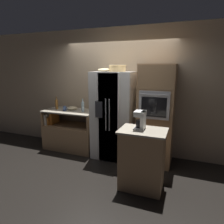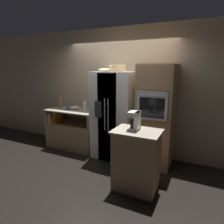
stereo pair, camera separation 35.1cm
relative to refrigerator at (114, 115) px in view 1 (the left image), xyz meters
name	(u,v)px [view 1 (the left image)]	position (x,y,z in m)	size (l,w,h in m)	color
ground_plane	(112,156)	(-0.03, -0.04, -0.93)	(20.00, 20.00, 0.00)	black
wall_back	(119,92)	(-0.03, 0.39, 0.47)	(12.00, 0.06, 2.80)	tan
counter_left	(71,134)	(-1.12, 0.03, -0.58)	(1.26, 0.66, 0.95)	#A87F56
refrigerator	(114,115)	(0.00, 0.00, 0.00)	(0.86, 0.75, 1.86)	white
wall_oven	(156,115)	(0.89, 0.02, 0.08)	(0.68, 0.73, 2.01)	#A87F56
island_counter	(142,159)	(0.85, -0.98, -0.43)	(0.74, 0.54, 0.99)	#A87F56
wicker_basket	(117,68)	(0.09, -0.04, 1.00)	(0.35, 0.35, 0.13)	tan
fruit_bowl	(104,70)	(-0.20, -0.04, 0.96)	(0.28, 0.28, 0.07)	beige
bottle_tall	(83,106)	(-0.76, 0.00, 0.15)	(0.06, 0.06, 0.31)	silver
bottle_short	(57,104)	(-1.52, 0.07, 0.15)	(0.07, 0.07, 0.31)	brown
mug	(65,108)	(-1.22, -0.05, 0.07)	(0.12, 0.08, 0.11)	#384C7A
mixing_bowl	(72,108)	(-1.11, 0.11, 0.06)	(0.23, 0.23, 0.08)	beige
coffee_maker	(141,119)	(0.80, -0.94, 0.22)	(0.16, 0.21, 0.29)	white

